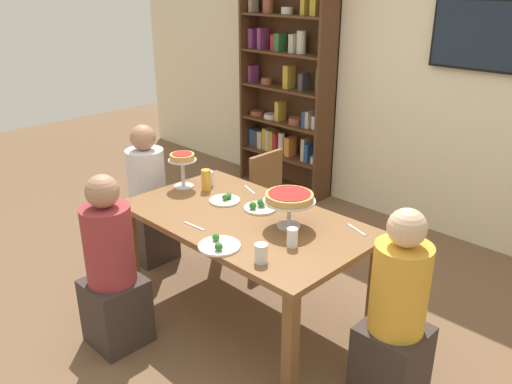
{
  "coord_description": "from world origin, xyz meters",
  "views": [
    {
      "loc": [
        2.23,
        -2.17,
        2.2
      ],
      "look_at": [
        0.0,
        0.1,
        0.89
      ],
      "focal_mm": 36.79,
      "sensor_mm": 36.0,
      "label": 1
    }
  ],
  "objects_px": {
    "diner_head_west": "(149,204)",
    "water_glass_clear_near": "(292,238)",
    "chair_far_left": "(275,201)",
    "deep_dish_pizza_stand": "(289,199)",
    "dining_table": "(245,229)",
    "salad_plate_spare": "(225,200)",
    "salad_plate_far_diner": "(260,207)",
    "cutlery_fork_near": "(250,190)",
    "television": "(491,36)",
    "diner_near_left": "(112,275)",
    "diner_head_east": "(396,322)",
    "cutlery_fork_far": "(194,226)",
    "salad_plate_near_diner": "(219,245)",
    "water_glass_clear_far": "(209,178)",
    "personal_pizza_stand": "(182,162)",
    "water_glass_clear_spare": "(261,253)",
    "bookshelf": "(287,90)",
    "beer_glass_amber_tall": "(206,180)",
    "cutlery_knife_near": "(357,230)"
  },
  "relations": [
    {
      "from": "diner_head_west",
      "to": "cutlery_fork_near",
      "type": "distance_m",
      "value": 0.92
    },
    {
      "from": "chair_far_left",
      "to": "cutlery_knife_near",
      "type": "bearing_deg",
      "value": 68.26
    },
    {
      "from": "diner_head_west",
      "to": "diner_near_left",
      "type": "bearing_deg",
      "value": -46.39
    },
    {
      "from": "diner_head_west",
      "to": "water_glass_clear_near",
      "type": "bearing_deg",
      "value": -3.26
    },
    {
      "from": "chair_far_left",
      "to": "deep_dish_pizza_stand",
      "type": "xyz_separation_m",
      "value": [
        0.74,
        -0.68,
        0.44
      ]
    },
    {
      "from": "salad_plate_far_diner",
      "to": "cutlery_fork_near",
      "type": "bearing_deg",
      "value": 146.33
    },
    {
      "from": "bookshelf",
      "to": "diner_near_left",
      "type": "bearing_deg",
      "value": -69.49
    },
    {
      "from": "chair_far_left",
      "to": "salad_plate_spare",
      "type": "xyz_separation_m",
      "value": [
        0.16,
        -0.7,
        0.27
      ]
    },
    {
      "from": "chair_far_left",
      "to": "deep_dish_pizza_stand",
      "type": "distance_m",
      "value": 1.1
    },
    {
      "from": "salad_plate_near_diner",
      "to": "diner_head_west",
      "type": "bearing_deg",
      "value": 163.1
    },
    {
      "from": "television",
      "to": "diner_near_left",
      "type": "distance_m",
      "value": 3.31
    },
    {
      "from": "bookshelf",
      "to": "diner_near_left",
      "type": "xyz_separation_m",
      "value": [
        1.05,
        -2.81,
        -0.6
      ]
    },
    {
      "from": "salad_plate_near_diner",
      "to": "water_glass_clear_far",
      "type": "distance_m",
      "value": 0.99
    },
    {
      "from": "salad_plate_spare",
      "to": "cutlery_fork_near",
      "type": "height_order",
      "value": "salad_plate_spare"
    },
    {
      "from": "water_glass_clear_far",
      "to": "cutlery_fork_far",
      "type": "distance_m",
      "value": 0.71
    },
    {
      "from": "chair_far_left",
      "to": "water_glass_clear_spare",
      "type": "relative_size",
      "value": 7.97
    },
    {
      "from": "salad_plate_far_diner",
      "to": "water_glass_clear_far",
      "type": "height_order",
      "value": "water_glass_clear_far"
    },
    {
      "from": "dining_table",
      "to": "deep_dish_pizza_stand",
      "type": "xyz_separation_m",
      "value": [
        0.29,
        0.1,
        0.27
      ]
    },
    {
      "from": "beer_glass_amber_tall",
      "to": "diner_head_east",
      "type": "bearing_deg",
      "value": -4.03
    },
    {
      "from": "salad_plate_near_diner",
      "to": "cutlery_fork_far",
      "type": "relative_size",
      "value": 1.38
    },
    {
      "from": "salad_plate_far_diner",
      "to": "cutlery_fork_far",
      "type": "xyz_separation_m",
      "value": [
        -0.11,
        -0.48,
        -0.02
      ]
    },
    {
      "from": "bookshelf",
      "to": "cutlery_fork_near",
      "type": "xyz_separation_m",
      "value": [
        1.1,
        -1.66,
        -0.35
      ]
    },
    {
      "from": "cutlery_fork_far",
      "to": "water_glass_clear_far",
      "type": "bearing_deg",
      "value": 127.37
    },
    {
      "from": "water_glass_clear_near",
      "to": "cutlery_fork_near",
      "type": "distance_m",
      "value": 0.91
    },
    {
      "from": "dining_table",
      "to": "personal_pizza_stand",
      "type": "xyz_separation_m",
      "value": [
        -0.71,
        0.05,
        0.29
      ]
    },
    {
      "from": "diner_head_east",
      "to": "deep_dish_pizza_stand",
      "type": "distance_m",
      "value": 0.95
    },
    {
      "from": "dining_table",
      "to": "chair_far_left",
      "type": "xyz_separation_m",
      "value": [
        -0.45,
        0.78,
        -0.17
      ]
    },
    {
      "from": "bookshelf",
      "to": "dining_table",
      "type": "bearing_deg",
      "value": -54.81
    },
    {
      "from": "cutlery_fork_near",
      "to": "diner_near_left",
      "type": "bearing_deg",
      "value": 108.25
    },
    {
      "from": "water_glass_clear_far",
      "to": "bookshelf",
      "type": "bearing_deg",
      "value": 114.41
    },
    {
      "from": "diner_head_west",
      "to": "chair_far_left",
      "type": "bearing_deg",
      "value": 48.71
    },
    {
      "from": "television",
      "to": "cutlery_fork_near",
      "type": "height_order",
      "value": "television"
    },
    {
      "from": "deep_dish_pizza_stand",
      "to": "water_glass_clear_far",
      "type": "bearing_deg",
      "value": 172.95
    },
    {
      "from": "diner_near_left",
      "to": "beer_glass_amber_tall",
      "type": "bearing_deg",
      "value": 10.89
    },
    {
      "from": "diner_near_left",
      "to": "personal_pizza_stand",
      "type": "bearing_deg",
      "value": 22.13
    },
    {
      "from": "television",
      "to": "personal_pizza_stand",
      "type": "bearing_deg",
      "value": -122.06
    },
    {
      "from": "water_glass_clear_near",
      "to": "water_glass_clear_far",
      "type": "bearing_deg",
      "value": 164.63
    },
    {
      "from": "diner_head_west",
      "to": "water_glass_clear_near",
      "type": "relative_size",
      "value": 10.01
    },
    {
      "from": "television",
      "to": "beer_glass_amber_tall",
      "type": "distance_m",
      "value": 2.47
    },
    {
      "from": "diner_near_left",
      "to": "deep_dish_pizza_stand",
      "type": "xyz_separation_m",
      "value": [
        0.66,
        0.89,
        0.43
      ]
    },
    {
      "from": "diner_head_east",
      "to": "cutlery_fork_far",
      "type": "bearing_deg",
      "value": 14.88
    },
    {
      "from": "chair_far_left",
      "to": "water_glass_clear_spare",
      "type": "xyz_separation_m",
      "value": [
        0.92,
        -1.13,
        0.31
      ]
    },
    {
      "from": "diner_head_west",
      "to": "salad_plate_near_diner",
      "type": "distance_m",
      "value": 1.4
    },
    {
      "from": "diner_head_west",
      "to": "water_glass_clear_spare",
      "type": "xyz_separation_m",
      "value": [
        1.61,
        -0.35,
        0.3
      ]
    },
    {
      "from": "diner_head_west",
      "to": "cutlery_knife_near",
      "type": "xyz_separation_m",
      "value": [
        1.76,
        0.35,
        0.25
      ]
    },
    {
      "from": "diner_head_east",
      "to": "beer_glass_amber_tall",
      "type": "height_order",
      "value": "diner_head_east"
    },
    {
      "from": "personal_pizza_stand",
      "to": "cutlery_fork_near",
      "type": "height_order",
      "value": "personal_pizza_stand"
    },
    {
      "from": "salad_plate_far_diner",
      "to": "salad_plate_spare",
      "type": "xyz_separation_m",
      "value": [
        -0.27,
        -0.07,
        -0.0
      ]
    },
    {
      "from": "diner_near_left",
      "to": "diner_head_east",
      "type": "distance_m",
      "value": 1.71
    },
    {
      "from": "diner_near_left",
      "to": "television",
      "type": "bearing_deg",
      "value": -18.0
    }
  ]
}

